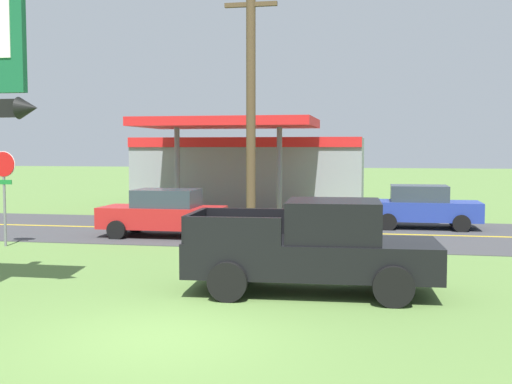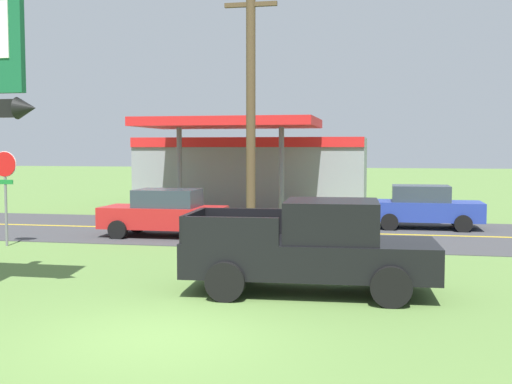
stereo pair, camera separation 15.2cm
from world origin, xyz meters
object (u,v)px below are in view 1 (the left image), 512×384
object	(u,v)px
stop_sign	(4,181)
gas_station	(251,168)
utility_pole	(251,99)
car_blue_near_lane	(422,207)
pickup_black_parked_on_lawn	(315,248)
car_red_mid_lane	(164,213)

from	to	relation	value
stop_sign	gas_station	xyz separation A→B (m)	(4.62, 16.12, -0.08)
stop_sign	utility_pole	bearing A→B (deg)	-2.35
stop_sign	car_blue_near_lane	size ratio (longest dim) A/B	0.70
pickup_black_parked_on_lawn	stop_sign	bearing A→B (deg)	155.68
car_blue_near_lane	pickup_black_parked_on_lawn	bearing A→B (deg)	-104.58
car_blue_near_lane	gas_station	bearing A→B (deg)	132.39
stop_sign	car_red_mid_lane	distance (m)	5.21
car_blue_near_lane	car_red_mid_lane	size ratio (longest dim) A/B	1.00
car_red_mid_lane	gas_station	bearing A→B (deg)	87.98
utility_pole	car_red_mid_lane	xyz separation A→B (m)	(-3.69, 3.24, -3.57)
utility_pole	gas_station	xyz separation A→B (m)	(-3.22, 16.44, -2.46)
pickup_black_parked_on_lawn	car_blue_near_lane	distance (m)	11.83
utility_pole	gas_station	size ratio (longest dim) A/B	0.69
gas_station	utility_pole	bearing A→B (deg)	-78.90
utility_pole	pickup_black_parked_on_lawn	xyz separation A→B (m)	(2.20, -4.21, -3.44)
utility_pole	car_blue_near_lane	distance (m)	9.59
utility_pole	pickup_black_parked_on_lawn	distance (m)	5.86
pickup_black_parked_on_lawn	car_red_mid_lane	world-z (taller)	pickup_black_parked_on_lawn
utility_pole	stop_sign	bearing A→B (deg)	177.65
utility_pole	pickup_black_parked_on_lawn	size ratio (longest dim) A/B	1.57
gas_station	pickup_black_parked_on_lawn	bearing A→B (deg)	-75.29
stop_sign	car_blue_near_lane	world-z (taller)	stop_sign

